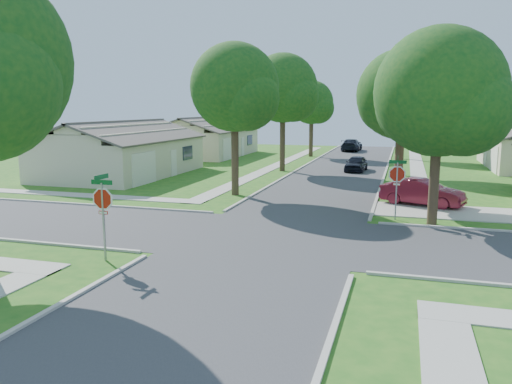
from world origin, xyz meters
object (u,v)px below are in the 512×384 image
at_px(stop_sign_ne, 397,177).
at_px(tree_e_mid, 404,93).
at_px(tree_w_far, 312,105).
at_px(house_nw_near, 123,156).
at_px(house_nw_far, 206,142).
at_px(tree_w_mid, 284,91).
at_px(tree_ne_corner, 441,98).
at_px(stop_sign_sw, 103,202).
at_px(tree_e_near, 403,99).
at_px(tree_w_near, 235,91).
at_px(tree_e_far, 405,100).
at_px(car_curb_east, 356,163).
at_px(car_driveway, 422,192).
at_px(car_curb_west, 352,145).

xyz_separation_m(stop_sign_ne, tree_e_mid, (0.06, 16.31, 4.22)).
distance_m(tree_w_far, house_nw_near, 22.49).
relative_size(house_nw_near, house_nw_far, 1.00).
bearing_deg(stop_sign_ne, tree_w_mid, 119.80).
xyz_separation_m(stop_sign_ne, tree_ne_corner, (1.66, -0.49, 3.56)).
height_order(stop_sign_ne, tree_w_far, tree_w_far).
relative_size(stop_sign_sw, tree_w_far, 0.37).
relative_size(tree_e_near, tree_w_near, 0.92).
bearing_deg(tree_e_far, tree_e_mid, -89.98).
relative_size(stop_sign_sw, tree_e_mid, 0.32).
distance_m(tree_e_mid, tree_w_far, 16.06).
bearing_deg(tree_e_far, tree_e_near, -90.00).
distance_m(tree_e_mid, tree_e_far, 13.00).
relative_size(tree_w_mid, house_nw_far, 0.70).
distance_m(stop_sign_sw, house_nw_far, 38.40).
relative_size(tree_w_near, tree_w_mid, 0.94).
distance_m(tree_w_near, car_curb_east, 15.76).
distance_m(stop_sign_sw, stop_sign_ne, 13.29).
xyz_separation_m(stop_sign_sw, car_driveway, (10.70, 13.40, -1.32)).
bearing_deg(tree_e_mid, house_nw_far, 152.09).
xyz_separation_m(tree_e_mid, tree_w_far, (-9.41, 13.00, -0.75)).
relative_size(stop_sign_sw, tree_e_near, 0.36).
bearing_deg(car_driveway, stop_sign_ne, -179.22).
xyz_separation_m(stop_sign_ne, car_curb_west, (-5.90, 37.44, -1.30)).
xyz_separation_m(tree_w_mid, house_nw_near, (-11.35, -6.01, -4.97)).
bearing_deg(tree_e_near, stop_sign_ne, -90.68).
xyz_separation_m(tree_w_near, car_curb_east, (5.84, 13.58, -5.47)).
relative_size(tree_w_near, tree_w_far, 1.12).
bearing_deg(car_driveway, car_curb_east, 37.85).
distance_m(tree_e_near, car_curb_east, 14.90).
bearing_deg(car_curb_east, tree_w_mid, -160.60).
height_order(stop_sign_sw, tree_e_near, tree_e_near).
height_order(tree_w_near, car_driveway, tree_w_near).
relative_size(stop_sign_ne, tree_w_near, 0.33).
bearing_deg(tree_w_near, tree_w_far, 90.01).
bearing_deg(car_driveway, tree_w_mid, 59.63).
xyz_separation_m(tree_e_near, tree_ne_corner, (1.61, -4.80, -0.05)).
bearing_deg(stop_sign_ne, tree_e_near, 89.32).
distance_m(house_nw_far, car_curb_west, 17.95).
height_order(tree_e_near, car_driveway, tree_e_near).
relative_size(tree_e_mid, tree_ne_corner, 1.06).
xyz_separation_m(stop_sign_sw, tree_e_far, (9.45, 38.71, 3.95)).
bearing_deg(tree_w_near, stop_sign_ne, -24.74).
xyz_separation_m(tree_e_near, tree_e_mid, (0.01, 12.00, 0.61)).
bearing_deg(tree_e_far, tree_ne_corner, -86.91).
height_order(stop_sign_ne, house_nw_far, house_nw_far).
bearing_deg(stop_sign_sw, tree_w_mid, 89.87).
bearing_deg(car_curb_east, stop_sign_sw, -97.93).
bearing_deg(house_nw_far, tree_e_mid, -27.91).
bearing_deg(house_nw_far, tree_w_mid, -44.07).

